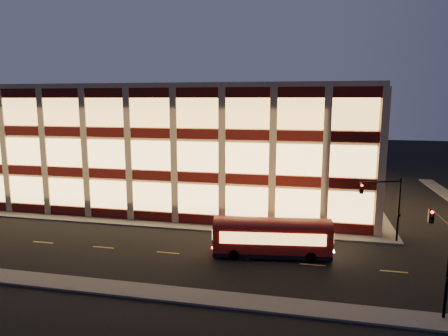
# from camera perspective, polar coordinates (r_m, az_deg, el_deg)

# --- Properties ---
(ground) EXTENTS (200.00, 200.00, 0.00)m
(ground) POSITION_cam_1_polar(r_m,az_deg,el_deg) (41.56, -10.38, -8.40)
(ground) COLOR black
(ground) RESTS_ON ground
(sidewalk_office_south) EXTENTS (54.00, 2.00, 0.15)m
(sidewalk_office_south) POSITION_cam_1_polar(r_m,az_deg,el_deg) (43.59, -13.56, -7.55)
(sidewalk_office_south) COLOR #514F4C
(sidewalk_office_south) RESTS_ON ground
(sidewalk_office_east) EXTENTS (2.00, 30.00, 0.15)m
(sidewalk_office_east) POSITION_cam_1_polar(r_m,az_deg,el_deg) (55.46, 19.68, -4.13)
(sidewalk_office_east) COLOR #514F4C
(sidewalk_office_east) RESTS_ON ground
(sidewalk_near) EXTENTS (100.00, 2.00, 0.15)m
(sidewalk_near) POSITION_cam_1_polar(r_m,az_deg,el_deg) (30.78, -19.94, -15.36)
(sidewalk_near) COLOR #514F4C
(sidewalk_near) RESTS_ON ground
(office_building) EXTENTS (50.45, 30.45, 14.50)m
(office_building) POSITION_cam_1_polar(r_m,az_deg,el_deg) (56.66, -6.84, 4.03)
(office_building) COLOR tan
(office_building) RESTS_ON ground
(traffic_signal_far) EXTENTS (3.79, 1.87, 6.00)m
(traffic_signal_far) POSITION_cam_1_polar(r_m,az_deg,el_deg) (38.31, 22.08, -4.14)
(traffic_signal_far) COLOR black
(traffic_signal_far) RESTS_ON ground
(traffic_signal_near) EXTENTS (0.32, 4.45, 6.00)m
(traffic_signal_near) POSITION_cam_1_polar(r_m,az_deg,el_deg) (28.06, 28.66, -9.57)
(traffic_signal_near) COLOR black
(traffic_signal_near) RESTS_ON ground
(trolley_bus) EXTENTS (9.82, 3.58, 3.25)m
(trolley_bus) POSITION_cam_1_polar(r_m,az_deg,el_deg) (33.58, 6.85, -9.51)
(trolley_bus) COLOR #950E08
(trolley_bus) RESTS_ON ground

